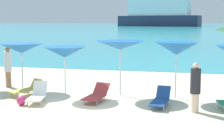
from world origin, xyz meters
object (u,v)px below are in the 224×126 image
Objects in this scene: umbrella_3 at (22,48)px; cruise_ship at (158,13)px; umbrella_5 at (120,45)px; lounge_chair_0 at (97,94)px; lounge_chair_6 at (37,95)px; beachgoer_0 at (195,86)px; umbrella_4 at (65,52)px; lounge_chair_3 at (161,99)px; beach_ball at (21,101)px; lounge_chair_11 at (26,89)px; beachgoer_2 at (8,66)px; umbrella_6 at (176,49)px.

umbrella_3 is 0.04× the size of cruise_ship.
lounge_chair_0 is at bearing -115.75° from umbrella_5.
beachgoer_0 reaches higher than lounge_chair_6.
lounge_chair_3 is (4.02, -0.88, -1.55)m from umbrella_4.
lounge_chair_6 reaches higher than beach_ball.
beachgoer_0 is at bearing -15.61° from umbrella_4.
lounge_chair_11 is at bearing -165.83° from umbrella_5.
beach_ball is (-2.52, -1.19, -0.10)m from lounge_chair_0.
beachgoer_2 is at bearing 175.49° from umbrella_5.
beachgoer_0 is (3.64, -0.69, 0.61)m from lounge_chair_0.
umbrella_6 is 6.46× the size of beach_ball.
beach_ball is at bearing -72.55° from cruise_ship.
lounge_chair_11 is 1.68m from beach_ball.
beach_ball is 0.01× the size of cruise_ship.
lounge_chair_0 is at bearing -176.87° from lounge_chair_3.
lounge_chair_0 is 0.03× the size of cruise_ship.
umbrella_5 is 3.85m from lounge_chair_6.
umbrella_3 is 190.50m from cruise_ship.
umbrella_3 is at bearing 179.37° from umbrella_5.
beach_ball is at bearing -162.05° from lounge_chair_3.
cruise_ship reaches higher than lounge_chair_6.
umbrella_4 is at bearing -14.98° from umbrella_3.
umbrella_6 is 2.39m from beachgoer_0.
cruise_ship reaches higher than lounge_chair_3.
umbrella_4 reaches higher than beachgoer_2.
umbrella_4 is at bearing -72.22° from cruise_ship.
cruise_ship is (-11.25, 189.64, 6.68)m from beachgoer_2.
umbrella_5 is 190.88m from cruise_ship.
lounge_chair_0 is at bearing 20.69° from lounge_chair_11.
beachgoer_2 is 190.09m from cruise_ship.
umbrella_5 reaches higher than umbrella_3.
beachgoer_2 is at bearing 171.21° from lounge_chair_3.
umbrella_3 is 3.05m from lounge_chair_6.
umbrella_5 is at bearing -0.63° from umbrella_3.
lounge_chair_0 is 3.17m from lounge_chair_11.
lounge_chair_0 is 192.21m from cruise_ship.
umbrella_4 is at bearing -173.12° from umbrella_6.
beachgoer_2 is (-2.62, 2.37, 0.73)m from lounge_chair_6.
umbrella_4 is 1.24× the size of lounge_chair_3.
umbrella_4 is 0.90× the size of umbrella_6.
lounge_chair_11 is 2.26m from beachgoer_2.
umbrella_5 is 4.30m from lounge_chair_11.
umbrella_4 is at bearing 41.65° from lounge_chair_11.
umbrella_3 is at bearing 117.29° from beach_ball.
beachgoer_2 is at bearing 167.10° from lounge_chair_11.
cruise_ship reaches higher than umbrella_5.
umbrella_6 reaches higher than beachgoer_2.
lounge_chair_3 is at bearing -71.05° from cruise_ship.
beachgoer_2 is (-1.63, 1.38, 0.74)m from lounge_chair_11.
lounge_chair_3 is 1.09× the size of lounge_chair_11.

